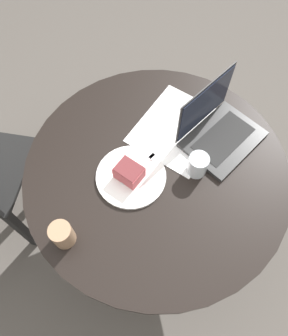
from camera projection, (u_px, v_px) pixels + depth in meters
ground_plane at (152, 228)px, 1.88m from camera, size 12.00×12.00×0.00m
dining_table at (155, 188)px, 1.38m from camera, size 1.00×1.00×0.73m
paper_document at (178, 128)px, 1.31m from camera, size 0.36×0.32×0.00m
plate at (131, 176)px, 1.21m from camera, size 0.26×0.26×0.01m
cake_slice at (129, 172)px, 1.17m from camera, size 0.08×0.10×0.06m
fork at (142, 165)px, 1.22m from camera, size 0.17×0.03×0.00m
coffee_glass at (62, 235)px, 1.06m from camera, size 0.07×0.07×0.10m
water_glass at (198, 165)px, 1.18m from camera, size 0.07×0.07×0.09m
laptop at (218, 130)px, 1.26m from camera, size 0.32×0.26×0.23m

